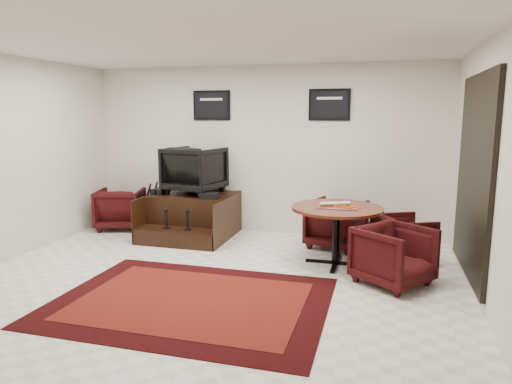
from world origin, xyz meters
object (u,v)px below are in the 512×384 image
table_chair_window (403,236)px  table_chair_back (337,221)px  meeting_table (337,214)px  shine_chair (195,167)px  table_chair_corner (394,253)px  armchair_side (120,207)px  shine_podium (193,217)px

table_chair_window → table_chair_back: bearing=39.4°
meeting_table → table_chair_window: meeting_table is taller
shine_chair → table_chair_back: (2.38, -0.17, -0.73)m
table_chair_back → shine_chair: bearing=11.1°
table_chair_back → table_chair_corner: 1.61m
armchair_side → shine_podium: bearing=158.7°
meeting_table → table_chair_window: (0.88, 0.39, -0.34)m
shine_chair → armchair_side: size_ratio=1.11×
table_chair_window → table_chair_corner: (-0.14, -0.95, 0.04)m
shine_podium → meeting_table: (2.45, -0.86, 0.37)m
armchair_side → table_chair_corner: 4.85m
armchair_side → meeting_table: (3.87, -0.97, 0.30)m
armchair_side → table_chair_back: (3.80, -0.14, 0.01)m
meeting_table → table_chair_corner: 0.97m
armchair_side → table_chair_window: (4.75, -0.58, -0.04)m
table_chair_back → table_chair_window: size_ratio=1.14×
meeting_table → shine_chair: bearing=157.8°
table_chair_corner → table_chair_back: bearing=67.2°
table_chair_window → table_chair_corner: table_chair_corner is taller
meeting_table → table_chair_corner: (0.73, -0.57, -0.31)m
shine_chair → table_chair_corner: bearing=164.2°
armchair_side → table_chair_corner: bearing=144.6°
shine_podium → table_chair_window: (3.33, -0.47, 0.03)m
table_chair_back → table_chair_corner: (0.81, -1.39, -0.01)m
armchair_side → meeting_table: meeting_table is taller
shine_podium → table_chair_window: size_ratio=1.98×
shine_podium → meeting_table: 2.63m
meeting_table → table_chair_back: bearing=95.3°
shine_chair → table_chair_corner: 3.63m
shine_chair → table_chair_back: bearing=-173.7°
table_chair_back → meeting_table: bearing=110.6°
armchair_side → table_chair_corner: armchair_side is taller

